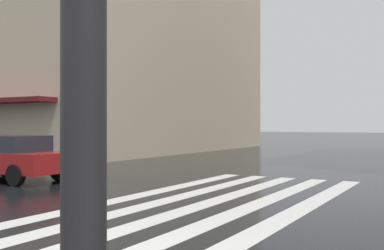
% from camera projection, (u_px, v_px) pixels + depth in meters
% --- Properties ---
extents(zebra_crossing, '(13.00, 4.50, 0.01)m').
position_uv_depth(zebra_crossing, '(190.00, 209.00, 9.62)').
color(zebra_crossing, silver).
rests_on(zebra_crossing, ground_plane).
extents(haussmann_block_mid, '(20.89, 20.33, 18.21)m').
position_uv_depth(haussmann_block_mid, '(86.00, 30.00, 35.23)').
color(haussmann_block_mid, beige).
rests_on(haussmann_block_mid, ground_plane).
extents(car_red, '(1.85, 4.10, 1.41)m').
position_uv_depth(car_red, '(9.00, 156.00, 14.57)').
color(car_red, maroon).
rests_on(car_red, ground_plane).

